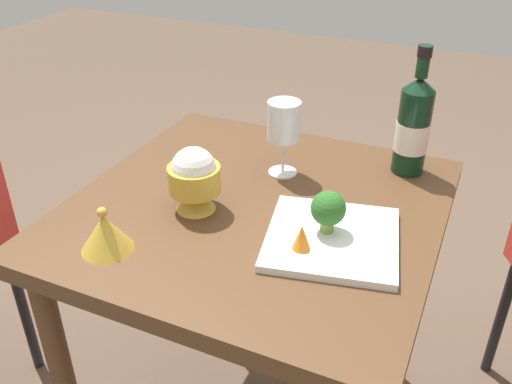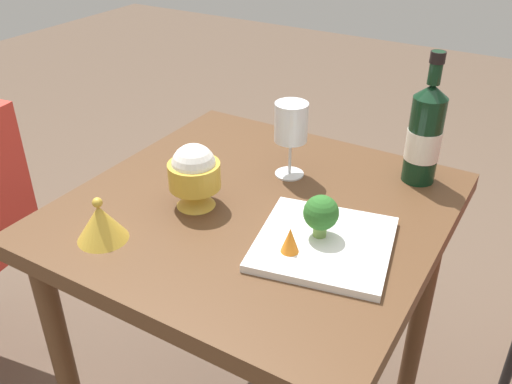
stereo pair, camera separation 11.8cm
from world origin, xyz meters
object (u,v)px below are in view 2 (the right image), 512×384
object	(u,v)px
wine_bottle	(425,134)
rice_bowl_lid	(101,222)
wine_glass	(290,124)
rice_bowl	(194,175)
serving_plate	(324,243)
carrot_garnish_left	(290,240)
broccoli_floret	(321,214)

from	to	relation	value
wine_bottle	rice_bowl_lid	world-z (taller)	wine_bottle
wine_glass	rice_bowl	bearing A→B (deg)	154.25
serving_plate	carrot_garnish_left	distance (m)	0.08
wine_glass	carrot_garnish_left	bearing A→B (deg)	-151.74
rice_bowl	carrot_garnish_left	distance (m)	0.27
wine_bottle	rice_bowl_lid	bearing A→B (deg)	140.21
broccoli_floret	serving_plate	bearing A→B (deg)	-123.23
wine_bottle	wine_glass	size ratio (longest dim) A/B	1.68
wine_bottle	rice_bowl	size ratio (longest dim) A/B	2.12
carrot_garnish_left	rice_bowl	bearing A→B (deg)	76.39
wine_glass	serving_plate	size ratio (longest dim) A/B	0.61
wine_bottle	broccoli_floret	world-z (taller)	wine_bottle
serving_plate	broccoli_floret	bearing A→B (deg)	56.77
wine_glass	serving_plate	bearing A→B (deg)	-138.70
serving_plate	carrot_garnish_left	xyz separation A→B (m)	(-0.07, 0.04, 0.03)
serving_plate	wine_glass	bearing A→B (deg)	41.30
wine_glass	broccoli_floret	bearing A→B (deg)	-139.67
rice_bowl_lid	carrot_garnish_left	world-z (taller)	rice_bowl_lid
rice_bowl_lid	carrot_garnish_left	distance (m)	0.37
rice_bowl_lid	broccoli_floret	distance (m)	0.42
wine_glass	broccoli_floret	distance (m)	0.28
rice_bowl	carrot_garnish_left	bearing A→B (deg)	-103.61
rice_bowl_lid	rice_bowl	bearing A→B (deg)	-22.76
rice_bowl	broccoli_floret	distance (m)	0.29
wine_bottle	serving_plate	world-z (taller)	wine_bottle
wine_glass	carrot_garnish_left	xyz separation A→B (m)	(-0.28, -0.15, -0.09)
broccoli_floret	wine_bottle	bearing A→B (deg)	-14.65
rice_bowl_lid	carrot_garnish_left	size ratio (longest dim) A/B	1.97
wine_glass	rice_bowl_lid	distance (m)	0.47
rice_bowl	wine_glass	bearing A→B (deg)	-25.75
carrot_garnish_left	wine_bottle	bearing A→B (deg)	-15.41
carrot_garnish_left	serving_plate	bearing A→B (deg)	-31.61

